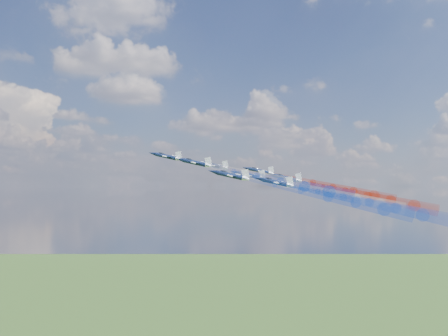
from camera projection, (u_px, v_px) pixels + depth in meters
name	position (u px, v px, depth m)	size (l,w,h in m)	color
jet_lead	(166.00, 156.00, 172.49)	(9.88, 12.35, 3.29)	black
trail_lead	(243.00, 173.00, 165.91)	(4.12, 43.58, 4.12)	white
jet_inner_left	(195.00, 163.00, 157.60)	(9.88, 12.35, 3.29)	black
trail_inner_left	(280.00, 181.00, 151.02)	(4.12, 43.58, 4.12)	blue
jet_inner_right	(213.00, 165.00, 179.54)	(9.88, 12.35, 3.29)	black
trail_inner_right	(289.00, 182.00, 172.96)	(4.12, 43.58, 4.12)	red
jet_outer_left	(230.00, 175.00, 141.14)	(9.88, 12.35, 3.29)	black
trail_outer_left	(328.00, 197.00, 134.57)	(4.12, 43.58, 4.12)	blue
jet_center_third	(249.00, 175.00, 165.47)	(9.88, 12.35, 3.29)	black
trail_center_third	(333.00, 193.00, 158.89)	(4.12, 43.58, 4.12)	white
jet_outer_right	(259.00, 171.00, 188.09)	(9.88, 12.35, 3.29)	black
trail_outer_right	(333.00, 187.00, 181.51)	(4.12, 43.58, 4.12)	red
jet_rear_left	(275.00, 182.00, 149.67)	(9.88, 12.35, 3.29)	black
trail_rear_left	(369.00, 203.00, 143.09)	(4.12, 43.58, 4.12)	blue
jet_rear_right	(286.00, 178.00, 171.55)	(9.88, 12.35, 3.29)	black
trail_rear_right	(368.00, 196.00, 164.97)	(4.12, 43.58, 4.12)	red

